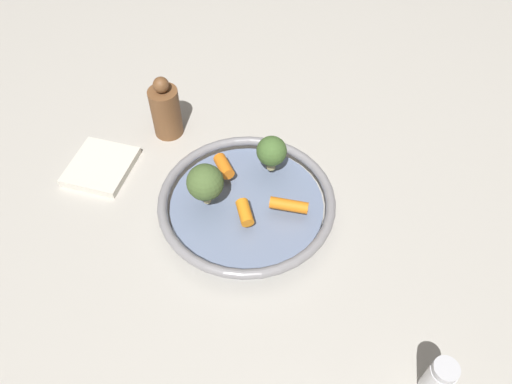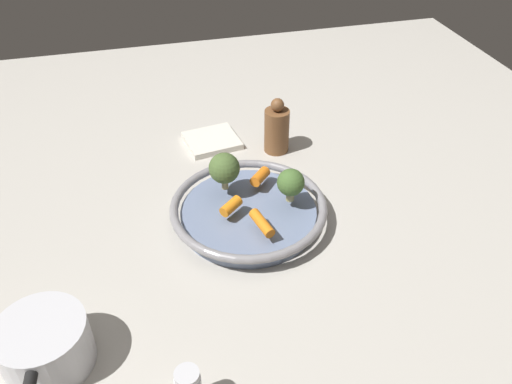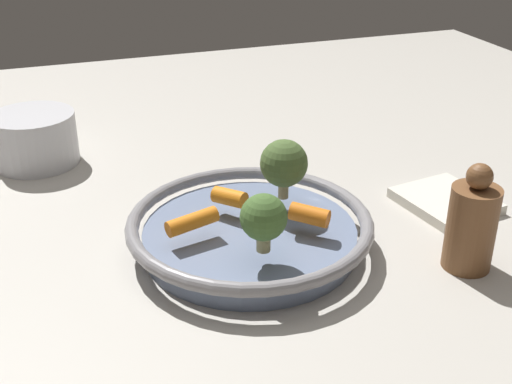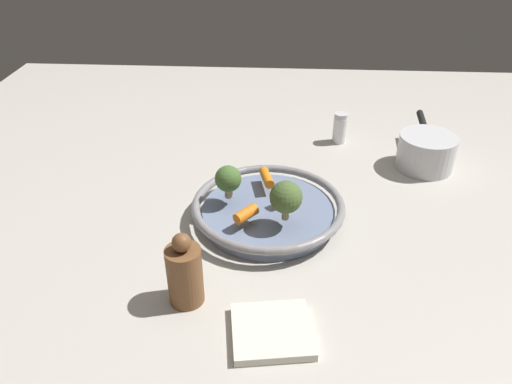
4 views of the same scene
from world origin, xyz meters
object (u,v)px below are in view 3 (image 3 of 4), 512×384
at_px(broccoli_floret_mid, 284,164).
at_px(dish_towel, 445,201).
at_px(saucepan, 33,139).
at_px(serving_bowl, 250,231).
at_px(pepper_mill, 472,224).
at_px(baby_carrot_center, 230,197).
at_px(baby_carrot_back, 310,215).
at_px(broccoli_floret_small, 264,218).
at_px(baby_carrot_near_rim, 192,222).

bearing_deg(broccoli_floret_mid, dish_towel, 86.09).
bearing_deg(saucepan, serving_bowl, 33.38).
bearing_deg(pepper_mill, serving_bowl, -118.28).
bearing_deg(dish_towel, baby_carrot_center, -93.65).
distance_m(baby_carrot_back, dish_towel, 0.24).
relative_size(broccoli_floret_mid, dish_towel, 0.66).
distance_m(baby_carrot_back, saucepan, 0.48).
relative_size(broccoli_floret_small, pepper_mill, 0.51).
xyz_separation_m(baby_carrot_center, saucepan, (-0.31, -0.22, -0.01)).
bearing_deg(broccoli_floret_small, pepper_mill, 79.66).
xyz_separation_m(baby_carrot_center, broccoli_floret_small, (0.11, 0.00, 0.03)).
distance_m(broccoli_floret_small, broccoli_floret_mid, 0.13).
height_order(pepper_mill, saucepan, pepper_mill).
height_order(serving_bowl, broccoli_floret_mid, broccoli_floret_mid).
bearing_deg(pepper_mill, dish_towel, 155.07).
height_order(saucepan, dish_towel, saucepan).
bearing_deg(baby_carrot_back, pepper_mill, 63.38).
height_order(baby_carrot_center, pepper_mill, pepper_mill).
relative_size(baby_carrot_back, broccoli_floret_mid, 0.60).
xyz_separation_m(baby_carrot_back, broccoli_floret_mid, (-0.07, -0.00, 0.04)).
height_order(baby_carrot_near_rim, dish_towel, baby_carrot_near_rim).
bearing_deg(saucepan, baby_carrot_near_rim, 24.04).
xyz_separation_m(broccoli_floret_small, dish_towel, (-0.09, 0.30, -0.08)).
distance_m(broccoli_floret_small, pepper_mill, 0.24).
height_order(baby_carrot_back, broccoli_floret_small, broccoli_floret_small).
xyz_separation_m(baby_carrot_near_rim, broccoli_floret_small, (0.07, 0.06, 0.03)).
bearing_deg(saucepan, dish_towel, 57.22).
bearing_deg(pepper_mill, broccoli_floret_mid, -132.31).
relative_size(baby_carrot_near_rim, pepper_mill, 0.47).
distance_m(serving_bowl, baby_carrot_near_rim, 0.08).
distance_m(broccoli_floret_mid, saucepan, 0.43).
xyz_separation_m(serving_bowl, broccoli_floret_mid, (-0.03, 0.06, 0.07)).
xyz_separation_m(broccoli_floret_small, pepper_mill, (0.04, 0.23, -0.03)).
height_order(baby_carrot_back, dish_towel, baby_carrot_back).
xyz_separation_m(pepper_mill, dish_towel, (-0.14, 0.06, -0.05)).
bearing_deg(serving_bowl, pepper_mill, 61.72).
bearing_deg(broccoli_floret_mid, baby_carrot_back, 3.78).
xyz_separation_m(baby_carrot_center, dish_towel, (0.02, 0.30, -0.05)).
height_order(serving_bowl, pepper_mill, pepper_mill).
distance_m(baby_carrot_near_rim, broccoli_floret_small, 0.10).
height_order(baby_carrot_near_rim, broccoli_floret_small, broccoli_floret_small).
bearing_deg(baby_carrot_near_rim, pepper_mill, 68.93).
bearing_deg(serving_bowl, dish_towel, 93.36).
bearing_deg(serving_bowl, baby_carrot_near_rim, -84.78).
bearing_deg(baby_carrot_near_rim, dish_towel, 93.73).
xyz_separation_m(baby_carrot_center, broccoli_floret_mid, (0.00, 0.07, 0.04)).
height_order(baby_carrot_near_rim, saucepan, saucepan).
distance_m(saucepan, dish_towel, 0.61).
bearing_deg(baby_carrot_center, saucepan, -145.37).
bearing_deg(saucepan, broccoli_floret_small, 27.22).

